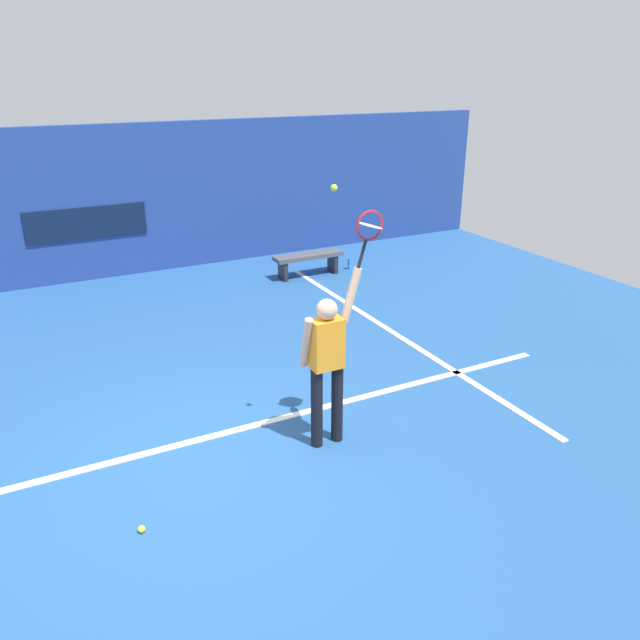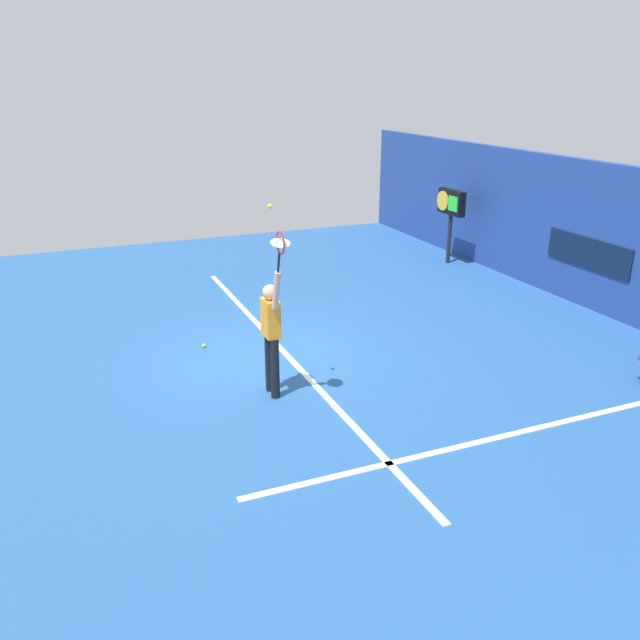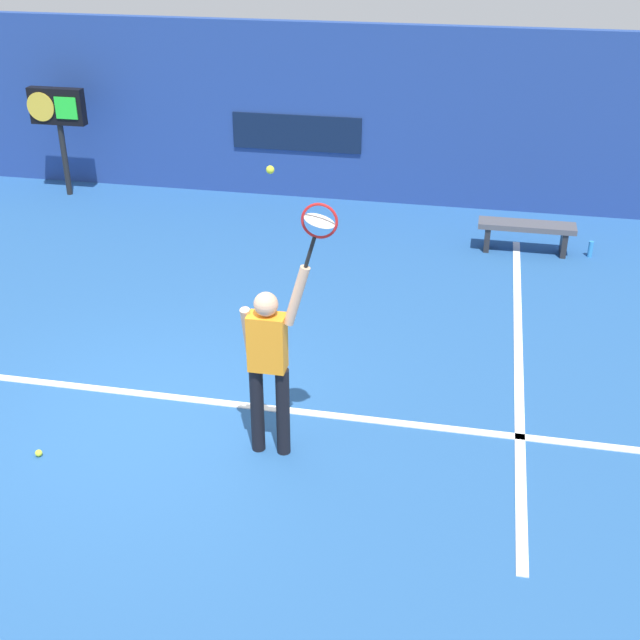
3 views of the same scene
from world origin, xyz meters
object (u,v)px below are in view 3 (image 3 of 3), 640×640
Objects in this scene: tennis_racket at (318,225)px; spare_ball at (39,453)px; scoreboard_clock at (57,112)px; tennis_ball at (270,170)px; tennis_player at (269,360)px; court_bench at (526,230)px; water_bottle at (590,249)px.

tennis_racket is 3.55m from spare_ball.
spare_ball is at bearing -65.80° from scoreboard_clock.
tennis_racket is 8.74m from scoreboard_clock.
tennis_ball is (-0.40, 0.01, 0.44)m from tennis_racket.
tennis_racket is at bearing -0.89° from tennis_ball.
scoreboard_clock is (-5.31, 6.48, 0.43)m from tennis_player.
tennis_ball is at bearing 1.68° from tennis_player.
tennis_player is at bearing -178.32° from tennis_ball.
tennis_ball is 3.59m from spare_ball.
tennis_ball is (0.07, 0.00, 1.79)m from tennis_player.
spare_ball is at bearing -166.05° from tennis_player.
court_bench is (2.00, 5.45, -2.02)m from tennis_racket.
tennis_player is at bearing -114.34° from court_bench.
tennis_racket reaches higher than scoreboard_clock.
tennis_ball is at bearing -121.49° from water_bottle.
tennis_player is 1.41× the size of court_bench.
spare_ball is (-2.62, -0.53, -2.33)m from tennis_racket.
water_bottle reaches higher than spare_ball.
court_bench is (2.46, 5.45, -0.67)m from tennis_player.
tennis_racket is at bearing -48.32° from scoreboard_clock.
tennis_racket is 6.15m from court_bench.
water_bottle is at bearing 58.01° from tennis_player.
court_bench is 7.57m from spare_ball.
spare_ball is (-5.56, -5.98, -0.09)m from water_bottle.
tennis_player is at bearing -50.67° from scoreboard_clock.
tennis_player is 29.12× the size of tennis_ball.
scoreboard_clock is 1.31× the size of court_bench.
scoreboard_clock is at bearing 172.41° from court_bench.
tennis_player is 29.12× the size of spare_ball.
water_bottle is (3.40, 5.45, -0.89)m from tennis_player.
water_bottle is 3.53× the size of spare_ball.
tennis_ball is 0.05× the size of court_bench.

